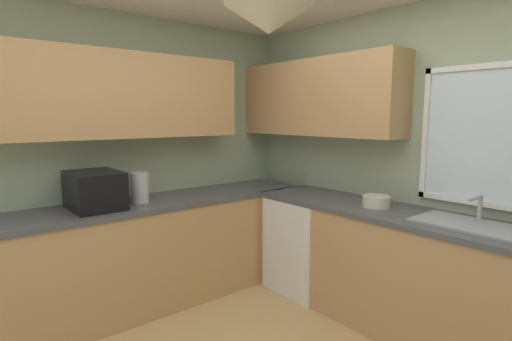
# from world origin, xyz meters

# --- Properties ---
(room_shell) EXTENTS (3.99, 3.49, 2.57)m
(room_shell) POSITION_xyz_m (-0.39, 0.45, 1.72)
(room_shell) COLOR #9EAD8E
(room_shell) RESTS_ON ground_plane
(counter_run_left) EXTENTS (0.65, 3.10, 0.92)m
(counter_run_left) POSITION_xyz_m (-1.63, 0.00, 0.46)
(counter_run_left) COLOR tan
(counter_run_left) RESTS_ON ground_plane
(counter_run_back) EXTENTS (3.08, 0.65, 0.92)m
(counter_run_back) POSITION_xyz_m (0.21, 1.38, 0.46)
(counter_run_back) COLOR tan
(counter_run_back) RESTS_ON ground_plane
(dishwasher) EXTENTS (0.60, 0.60, 0.87)m
(dishwasher) POSITION_xyz_m (-0.97, 1.35, 0.44)
(dishwasher) COLOR white
(dishwasher) RESTS_ON ground_plane
(microwave) EXTENTS (0.48, 0.36, 0.29)m
(microwave) POSITION_xyz_m (-1.63, -0.37, 1.06)
(microwave) COLOR black
(microwave) RESTS_ON counter_run_left
(kettle) EXTENTS (0.15, 0.15, 0.25)m
(kettle) POSITION_xyz_m (-1.61, -0.01, 1.04)
(kettle) COLOR #B7B7BC
(kettle) RESTS_ON counter_run_left
(sink_assembly) EXTENTS (0.66, 0.40, 0.19)m
(sink_assembly) POSITION_xyz_m (0.44, 1.38, 0.93)
(sink_assembly) COLOR #9EA0A5
(sink_assembly) RESTS_ON counter_run_back
(bowl) EXTENTS (0.22, 0.22, 0.09)m
(bowl) POSITION_xyz_m (-0.26, 1.38, 0.96)
(bowl) COLOR beige
(bowl) RESTS_ON counter_run_back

